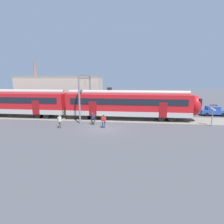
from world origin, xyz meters
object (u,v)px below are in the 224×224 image
at_px(commuter_train, 72,103).
at_px(pedestrian_red, 104,120).
at_px(pedestrian_white, 60,120).
at_px(pedestrian_navy, 93,117).
at_px(parked_car_blue, 213,111).
at_px(crossing_signal, 213,111).

bearing_deg(commuter_train, pedestrian_red, -41.54).
height_order(pedestrian_white, pedestrian_red, same).
distance_m(pedestrian_navy, parked_car_blue, 19.94).
bearing_deg(pedestrian_navy, crossing_signal, 3.81).
bearing_deg(pedestrian_red, crossing_signal, 9.69).
bearing_deg(pedestrian_red, pedestrian_navy, 140.78).
bearing_deg(pedestrian_red, pedestrian_white, -172.86).
distance_m(pedestrian_red, crossing_signal, 13.95).
bearing_deg(crossing_signal, parked_car_blue, 65.91).
bearing_deg(crossing_signal, commuter_train, 171.99).
distance_m(pedestrian_white, pedestrian_red, 5.45).
distance_m(commuter_train, pedestrian_white, 5.90).
height_order(pedestrian_red, crossing_signal, crossing_signal).
xyz_separation_m(commuter_train, pedestrian_white, (0.33, -5.75, -1.26)).
bearing_deg(pedestrian_navy, parked_car_blue, 22.97).
height_order(pedestrian_white, parked_car_blue, pedestrian_white).
xyz_separation_m(pedestrian_red, parked_car_blue, (16.73, 9.10, -0.18)).
bearing_deg(crossing_signal, pedestrian_navy, -176.19).
bearing_deg(commuter_train, crossing_signal, -8.01).
xyz_separation_m(pedestrian_white, pedestrian_navy, (3.78, 2.00, 0.00)).
distance_m(pedestrian_navy, crossing_signal, 15.40).
relative_size(commuter_train, pedestrian_navy, 22.83).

